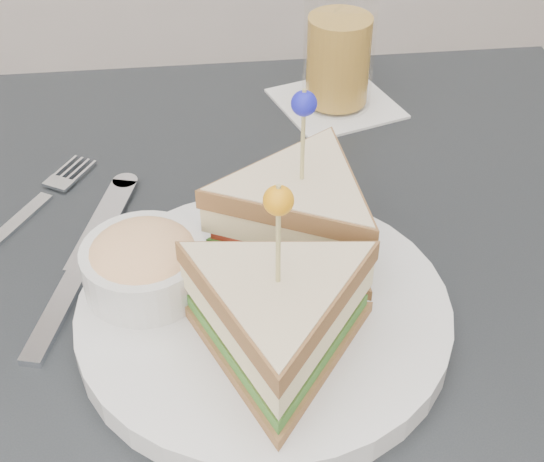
{
  "coord_description": "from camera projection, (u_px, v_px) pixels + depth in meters",
  "views": [
    {
      "loc": [
        -0.04,
        -0.45,
        1.18
      ],
      "look_at": [
        0.01,
        0.01,
        0.8
      ],
      "focal_mm": 50.0,
      "sensor_mm": 36.0,
      "label": 1
    }
  ],
  "objects": [
    {
      "name": "cutlery_knife",
      "position": [
        82.0,
        265.0,
        0.63
      ],
      "size": [
        0.09,
        0.24,
        0.01
      ],
      "rotation": [
        0.0,
        0.0,
        -0.27
      ],
      "color": "silver",
      "rests_on": "table"
    },
    {
      "name": "table",
      "position": [
        262.0,
        349.0,
        0.67
      ],
      "size": [
        0.8,
        0.8,
        0.75
      ],
      "color": "black",
      "rests_on": "ground"
    },
    {
      "name": "plate_meal",
      "position": [
        270.0,
        274.0,
        0.56
      ],
      "size": [
        0.38,
        0.38,
        0.17
      ],
      "rotation": [
        0.0,
        0.0,
        0.41
      ],
      "color": "silver",
      "rests_on": "table"
    },
    {
      "name": "drink_set",
      "position": [
        339.0,
        48.0,
        0.81
      ],
      "size": [
        0.15,
        0.15,
        0.15
      ],
      "rotation": [
        0.0,
        0.0,
        0.31
      ],
      "color": "silver",
      "rests_on": "table"
    },
    {
      "name": "cutlery_fork",
      "position": [
        35.0,
        205.0,
        0.7
      ],
      "size": [
        0.11,
        0.17,
        0.01
      ],
      "rotation": [
        0.0,
        0.0,
        -0.53
      ],
      "color": "silver",
      "rests_on": "table"
    }
  ]
}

